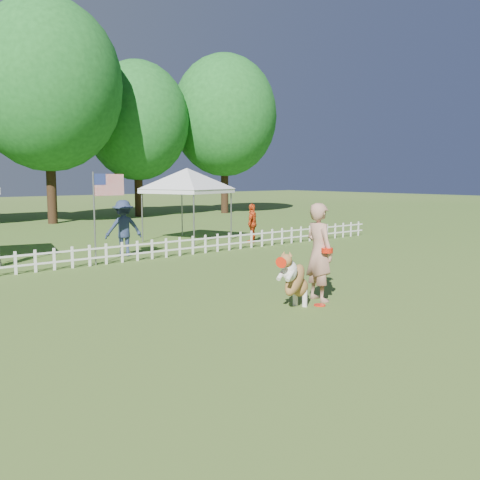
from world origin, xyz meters
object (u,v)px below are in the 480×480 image
at_px(handler, 319,252).
at_px(spectator_c, 252,223).
at_px(frisbee_on_turf, 320,305).
at_px(flag_pole, 94,219).
at_px(canopy_tent_right, 187,205).
at_px(spectator_b, 123,228).
at_px(dog, 295,280).

height_order(handler, spectator_c, handler).
distance_m(frisbee_on_turf, flag_pole, 7.49).
relative_size(handler, canopy_tent_right, 0.72).
distance_m(flag_pole, spectator_b, 1.81).
distance_m(handler, flag_pole, 7.14).
bearing_deg(flag_pole, spectator_c, 6.85).
bearing_deg(spectator_c, flag_pole, -24.63).
relative_size(frisbee_on_turf, spectator_b, 0.13).
distance_m(canopy_tent_right, spectator_b, 4.35).
distance_m(dog, frisbee_on_turf, 0.78).
bearing_deg(frisbee_on_turf, spectator_c, 56.40).
xyz_separation_m(spectator_b, spectator_c, (5.34, -0.03, -0.15)).
height_order(dog, spectator_b, spectator_b).
relative_size(canopy_tent_right, spectator_b, 1.56).
relative_size(handler, dog, 1.77).
bearing_deg(flag_pole, spectator_b, 34.31).
xyz_separation_m(canopy_tent_right, spectator_c, (1.53, -2.07, -0.64)).
relative_size(handler, flag_pole, 0.75).
relative_size(flag_pole, spectator_b, 1.49).
xyz_separation_m(canopy_tent_right, spectator_b, (-3.81, -2.04, -0.49)).
height_order(handler, flag_pole, flag_pole).
bearing_deg(frisbee_on_turf, flag_pole, 99.90).
bearing_deg(frisbee_on_turf, dog, 164.78).
relative_size(frisbee_on_turf, spectator_c, 0.15).
xyz_separation_m(handler, spectator_c, (5.18, 7.96, -0.25)).
height_order(handler, spectator_b, handler).
distance_m(dog, spectator_c, 10.12).
bearing_deg(dog, spectator_c, 33.80).
bearing_deg(handler, canopy_tent_right, -9.15).
relative_size(frisbee_on_turf, flag_pole, 0.09).
distance_m(spectator_b, spectator_c, 5.34).
distance_m(canopy_tent_right, spectator_c, 2.65).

